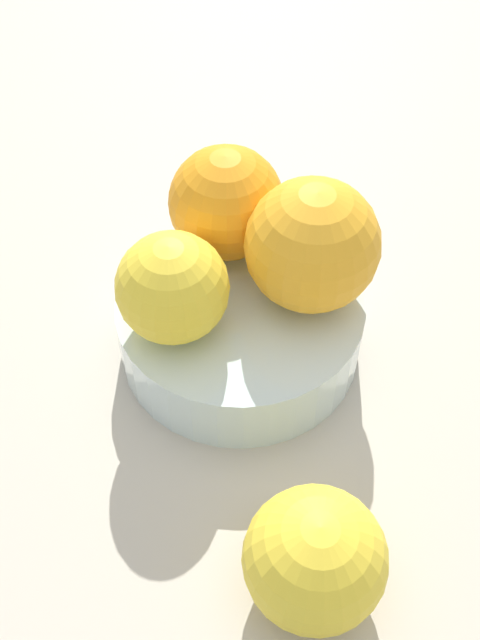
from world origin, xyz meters
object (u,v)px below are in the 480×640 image
object	(u,v)px
orange_in_bowl_2	(172,288)
fruit_bowl	(240,326)
orange_loose_0	(315,559)
orange_in_bowl_1	(312,245)
orange_in_bowl_0	(226,203)

from	to	relation	value
orange_in_bowl_2	fruit_bowl	bearing A→B (deg)	-156.21
fruit_bowl	orange_loose_0	bearing A→B (deg)	101.49
orange_in_bowl_1	orange_in_bowl_2	xyz separation A→B (cm)	(7.87, 2.38, -0.72)
fruit_bowl	orange_in_bowl_0	xyz separation A→B (cm)	(0.71, -4.84, 5.81)
orange_in_bowl_0	orange_loose_0	bearing A→B (deg)	100.74
fruit_bowl	orange_in_bowl_2	xyz separation A→B (cm)	(3.77, 1.66, 5.48)
orange_in_bowl_1	orange_in_bowl_2	distance (cm)	8.26
fruit_bowl	orange_in_bowl_2	distance (cm)	6.86
orange_in_bowl_0	orange_in_bowl_1	size ratio (longest dim) A/B	0.90
orange_in_bowl_1	orange_in_bowl_2	size ratio (longest dim) A/B	1.22
orange_loose_0	orange_in_bowl_1	bearing A→B (deg)	-93.32
fruit_bowl	orange_in_bowl_2	size ratio (longest dim) A/B	2.36
orange_in_bowl_1	orange_loose_0	distance (cm)	16.99
orange_in_bowl_2	orange_loose_0	distance (cm)	16.05
orange_in_bowl_2	orange_loose_0	xyz separation A→B (cm)	(-6.93, 13.90, -4.03)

